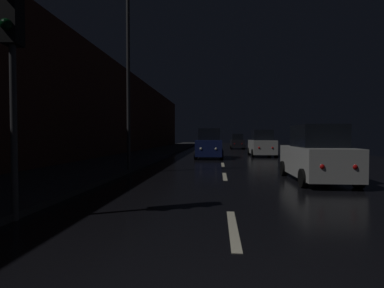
% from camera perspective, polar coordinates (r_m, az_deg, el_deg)
% --- Properties ---
extents(ground, '(25.14, 84.00, 0.02)m').
position_cam_1_polar(ground, '(26.60, 5.81, -1.97)').
color(ground, black).
extents(sidewalk_left, '(4.40, 84.00, 0.15)m').
position_cam_1_polar(sidewalk_left, '(27.29, -7.70, -1.71)').
color(sidewalk_left, '#28282B').
rests_on(sidewalk_left, ground).
extents(building_facade_left, '(0.80, 63.00, 7.76)m').
position_cam_1_polar(building_facade_left, '(24.74, -15.49, 6.73)').
color(building_facade_left, '#472319').
rests_on(building_facade_left, ground).
extents(lane_centerline, '(0.16, 18.51, 0.01)m').
position_cam_1_polar(lane_centerline, '(13.68, 6.35, -5.26)').
color(lane_centerline, beige).
rests_on(lane_centerline, ground).
extents(traffic_light_near_left, '(0.35, 0.48, 5.27)m').
position_cam_1_polar(traffic_light_near_left, '(6.81, -32.36, 20.39)').
color(traffic_light_near_left, '#38383A').
rests_on(traffic_light_near_left, ground).
extents(streetlamp_overhead, '(1.70, 0.44, 8.11)m').
position_cam_1_polar(streetlamp_overhead, '(13.51, -10.83, 17.22)').
color(streetlamp_overhead, '#2D2D30').
rests_on(streetlamp_overhead, ground).
extents(car_approaching_headlights, '(2.02, 4.36, 2.20)m').
position_cam_1_polar(car_approaching_headlights, '(21.29, 3.49, -0.12)').
color(car_approaching_headlights, '#141E51').
rests_on(car_approaching_headlights, ground).
extents(car_distant_taillights, '(1.76, 3.82, 1.93)m').
position_cam_1_polar(car_distant_taillights, '(37.26, 9.01, 0.40)').
color(car_distant_taillights, black).
rests_on(car_distant_taillights, ground).
extents(car_parked_right_far, '(1.95, 4.23, 2.13)m').
position_cam_1_polar(car_parked_right_far, '(23.94, 13.74, -0.05)').
color(car_parked_right_far, silver).
rests_on(car_parked_right_far, ground).
extents(car_parked_right_near, '(1.86, 4.04, 2.03)m').
position_cam_1_polar(car_parked_right_near, '(11.27, 23.55, -2.14)').
color(car_parked_right_near, silver).
rests_on(car_parked_right_near, ground).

